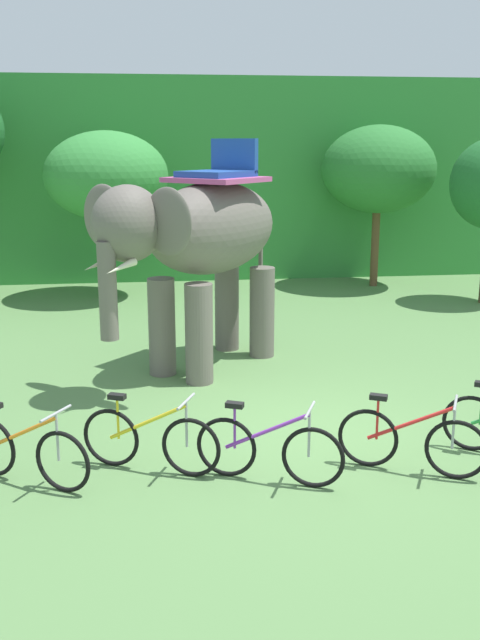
{
  "coord_description": "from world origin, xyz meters",
  "views": [
    {
      "loc": [
        -1.97,
        -8.7,
        3.73
      ],
      "look_at": [
        -0.77,
        1.0,
        1.3
      ],
      "focal_mm": 40.37,
      "sensor_mm": 36.0,
      "label": 1
    }
  ],
  "objects_px": {
    "tree_left": "(378,170)",
    "elephant": "(201,239)",
    "bike_orange": "(25,451)",
    "bike_red": "(411,441)",
    "bike_purple": "(269,450)",
    "tree_right": "(106,176)",
    "bike_yellow": "(150,440)"
  },
  "relations": [
    {
      "from": "tree_right",
      "to": "tree_left",
      "type": "height_order",
      "value": "tree_left"
    },
    {
      "from": "bike_orange",
      "to": "tree_right",
      "type": "bearing_deg",
      "value": 87.45
    },
    {
      "from": "bike_red",
      "to": "bike_purple",
      "type": "bearing_deg",
      "value": -178.97
    },
    {
      "from": "tree_right",
      "to": "elephant",
      "type": "relative_size",
      "value": 1.06
    },
    {
      "from": "bike_orange",
      "to": "bike_red",
      "type": "relative_size",
      "value": 0.97
    },
    {
      "from": "tree_left",
      "to": "elephant",
      "type": "xyz_separation_m",
      "value": [
        -5.05,
        -6.68,
        -0.83
      ]
    },
    {
      "from": "elephant",
      "to": "bike_purple",
      "type": "distance_m",
      "value": 4.61
    },
    {
      "from": "tree_left",
      "to": "elephant",
      "type": "bearing_deg",
      "value": -127.05
    },
    {
      "from": "bike_red",
      "to": "tree_left",
      "type": "bearing_deg",
      "value": 74.87
    },
    {
      "from": "bike_yellow",
      "to": "bike_purple",
      "type": "relative_size",
      "value": 1.0
    },
    {
      "from": "elephant",
      "to": "bike_orange",
      "type": "distance_m",
      "value": 4.88
    },
    {
      "from": "tree_left",
      "to": "elephant",
      "type": "height_order",
      "value": "tree_left"
    },
    {
      "from": "tree_left",
      "to": "bike_orange",
      "type": "relative_size",
      "value": 2.76
    },
    {
      "from": "bike_orange",
      "to": "bike_red",
      "type": "bearing_deg",
      "value": -3.33
    },
    {
      "from": "tree_right",
      "to": "bike_red",
      "type": "height_order",
      "value": "tree_right"
    },
    {
      "from": "bike_orange",
      "to": "bike_purple",
      "type": "xyz_separation_m",
      "value": [
        2.7,
        -0.28,
        0.0
      ]
    },
    {
      "from": "bike_yellow",
      "to": "bike_red",
      "type": "distance_m",
      "value": 3.01
    },
    {
      "from": "bike_orange",
      "to": "bike_red",
      "type": "height_order",
      "value": "same"
    },
    {
      "from": "bike_purple",
      "to": "bike_red",
      "type": "relative_size",
      "value": 1.02
    },
    {
      "from": "elephant",
      "to": "bike_orange",
      "type": "relative_size",
      "value": 2.51
    },
    {
      "from": "tree_left",
      "to": "bike_red",
      "type": "xyz_separation_m",
      "value": [
        -2.94,
        -10.87,
        -2.64
      ]
    },
    {
      "from": "tree_left",
      "to": "bike_purple",
      "type": "relative_size",
      "value": 2.61
    },
    {
      "from": "tree_left",
      "to": "bike_orange",
      "type": "distance_m",
      "value": 13.15
    },
    {
      "from": "bike_purple",
      "to": "elephant",
      "type": "bearing_deg",
      "value": 96.01
    },
    {
      "from": "bike_purple",
      "to": "bike_red",
      "type": "xyz_separation_m",
      "value": [
        1.66,
        0.03,
        0.0
      ]
    },
    {
      "from": "bike_red",
      "to": "elephant",
      "type": "bearing_deg",
      "value": 116.75
    },
    {
      "from": "elephant",
      "to": "bike_red",
      "type": "distance_m",
      "value": 5.02
    },
    {
      "from": "tree_left",
      "to": "bike_red",
      "type": "height_order",
      "value": "tree_left"
    },
    {
      "from": "elephant",
      "to": "bike_red",
      "type": "relative_size",
      "value": 2.43
    },
    {
      "from": "bike_purple",
      "to": "bike_red",
      "type": "height_order",
      "value": "same"
    },
    {
      "from": "tree_right",
      "to": "bike_red",
      "type": "distance_m",
      "value": 11.24
    },
    {
      "from": "elephant",
      "to": "tree_left",
      "type": "bearing_deg",
      "value": 52.95
    }
  ]
}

